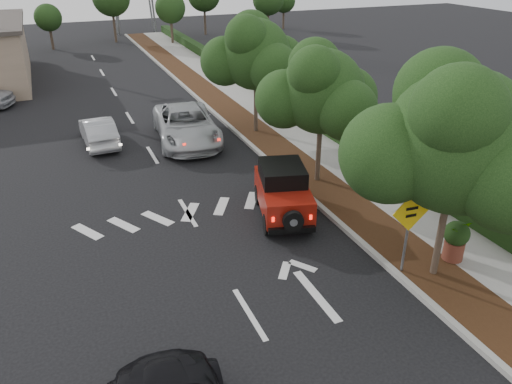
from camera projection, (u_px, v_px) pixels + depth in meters
ground at (249, 314)px, 13.12m from camera, size 120.00×120.00×0.00m
curb at (245, 140)px, 24.59m from camera, size 0.20×70.00×0.15m
planting_strip at (263, 138)px, 24.94m from camera, size 1.80×70.00×0.12m
sidewalk at (297, 133)px, 25.60m from camera, size 2.00×70.00×0.12m
hedge at (322, 123)px, 25.93m from camera, size 0.80×70.00×0.80m
transmission_tower at (137, 33)px, 54.87m from camera, size 7.00×4.00×28.00m
street_tree_near at (432, 276)px, 14.64m from camera, size 3.80×3.80×5.92m
street_tree_mid at (317, 182)px, 20.42m from camera, size 3.20×3.20×5.32m
street_tree_far at (256, 133)px, 25.80m from camera, size 3.40×3.40×5.62m
light_pole_a at (7, 94)px, 32.37m from camera, size 2.00×0.22×9.00m
red_jeep at (282, 190)px, 17.57m from camera, size 2.45×3.83×1.88m
silver_suv_ahead at (186, 125)px, 24.30m from camera, size 3.48×6.32×1.68m
silver_sedan_oncoming at (98, 131)px, 24.01m from camera, size 1.56×4.06×1.32m
speed_hump_sign at (409, 222)px, 13.92m from camera, size 1.21×0.13×2.57m
terracotta_planter at (456, 237)px, 14.87m from camera, size 0.76×0.76×1.33m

